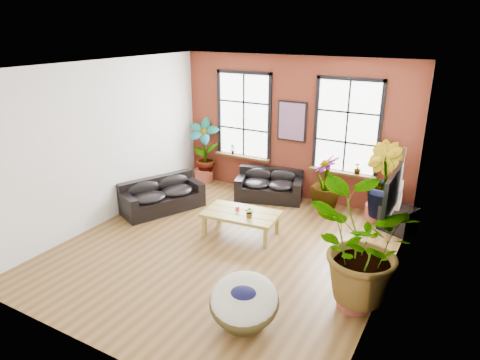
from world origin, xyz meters
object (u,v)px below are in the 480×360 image
(sofa_back, at_px, (270,186))
(coffee_table, at_px, (241,215))
(papasan_chair, at_px, (244,302))
(sofa_left, at_px, (162,196))

(sofa_back, xyz_separation_m, coffee_table, (0.33, -2.06, 0.10))
(coffee_table, xyz_separation_m, papasan_chair, (1.45, -2.51, -0.05))
(sofa_left, xyz_separation_m, papasan_chair, (3.73, -2.70, 0.05))
(sofa_back, xyz_separation_m, papasan_chair, (1.78, -4.57, 0.05))
(sofa_left, height_order, coffee_table, sofa_left)
(papasan_chair, bearing_deg, sofa_back, 91.09)
(coffee_table, distance_m, papasan_chair, 2.90)
(sofa_left, relative_size, papasan_chair, 1.57)
(coffee_table, height_order, papasan_chair, papasan_chair)
(sofa_back, height_order, papasan_chair, papasan_chair)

